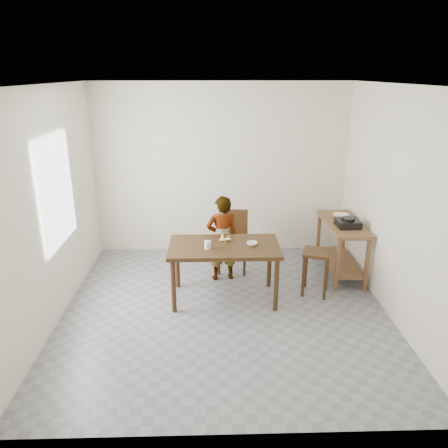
{
  "coord_description": "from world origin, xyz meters",
  "views": [
    {
      "loc": [
        -0.16,
        -4.82,
        2.83
      ],
      "look_at": [
        0.0,
        0.4,
        1.0
      ],
      "focal_mm": 35.0,
      "sensor_mm": 36.0,
      "label": 1
    }
  ],
  "objects_px": {
    "stool": "(315,272)",
    "prep_counter": "(341,248)",
    "child": "(222,238)",
    "dining_table": "(224,272)",
    "dining_chair": "(233,242)"
  },
  "relations": [
    {
      "from": "stool",
      "to": "prep_counter",
      "type": "bearing_deg",
      "value": 50.02
    },
    {
      "from": "prep_counter",
      "to": "child",
      "type": "height_order",
      "value": "child"
    },
    {
      "from": "dining_table",
      "to": "stool",
      "type": "distance_m",
      "value": 1.22
    },
    {
      "from": "prep_counter",
      "to": "dining_chair",
      "type": "xyz_separation_m",
      "value": [
        -1.57,
        0.17,
        0.05
      ]
    },
    {
      "from": "stool",
      "to": "dining_chair",
      "type": "bearing_deg",
      "value": 144.4
    },
    {
      "from": "stool",
      "to": "child",
      "type": "bearing_deg",
      "value": 158.61
    },
    {
      "from": "dining_table",
      "to": "child",
      "type": "bearing_deg",
      "value": 91.16
    },
    {
      "from": "prep_counter",
      "to": "dining_chair",
      "type": "bearing_deg",
      "value": 173.95
    },
    {
      "from": "dining_table",
      "to": "child",
      "type": "relative_size",
      "value": 1.13
    },
    {
      "from": "child",
      "to": "stool",
      "type": "bearing_deg",
      "value": 147.31
    },
    {
      "from": "child",
      "to": "stool",
      "type": "relative_size",
      "value": 2.03
    },
    {
      "from": "prep_counter",
      "to": "dining_chair",
      "type": "relative_size",
      "value": 1.35
    },
    {
      "from": "prep_counter",
      "to": "child",
      "type": "relative_size",
      "value": 0.97
    },
    {
      "from": "stool",
      "to": "dining_table",
      "type": "bearing_deg",
      "value": -175.25
    },
    {
      "from": "prep_counter",
      "to": "child",
      "type": "distance_m",
      "value": 1.75
    }
  ]
}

